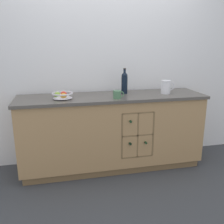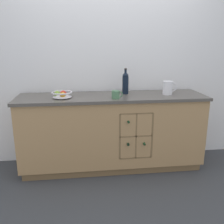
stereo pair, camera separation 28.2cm
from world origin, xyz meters
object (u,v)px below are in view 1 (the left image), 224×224
object	(u,v)px
white_pitcher	(166,87)
ceramic_mug	(117,95)
fruit_bowl	(62,95)
standing_wine_bottle	(124,82)

from	to	relation	value
white_pitcher	ceramic_mug	world-z (taller)	white_pitcher
fruit_bowl	ceramic_mug	world-z (taller)	ceramic_mug
white_pitcher	standing_wine_bottle	bearing A→B (deg)	167.81
fruit_bowl	standing_wine_bottle	world-z (taller)	standing_wine_bottle
white_pitcher	ceramic_mug	size ratio (longest dim) A/B	1.39
fruit_bowl	standing_wine_bottle	bearing A→B (deg)	10.76
white_pitcher	standing_wine_bottle	distance (m)	0.52
fruit_bowl	standing_wine_bottle	xyz separation A→B (m)	(0.76, 0.15, 0.10)
fruit_bowl	white_pitcher	world-z (taller)	white_pitcher
fruit_bowl	white_pitcher	distance (m)	1.27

